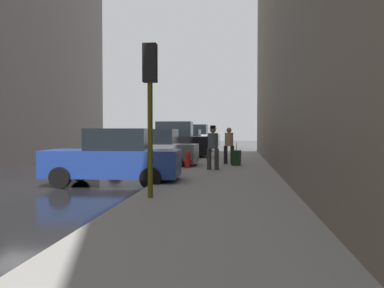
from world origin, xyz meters
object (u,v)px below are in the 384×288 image
at_px(parked_red_hatchback, 185,142).
at_px(parked_black_suv, 172,142).
at_px(pedestrian_in_tan_coat, 229,144).
at_px(parked_white_van, 194,138).
at_px(fire_hydrant, 188,160).
at_px(parked_blue_sedan, 114,158).
at_px(traffic_light, 150,86).
at_px(rolling_suitcase, 236,158).
at_px(pedestrian_with_beanie, 213,145).
at_px(parked_gray_coupe, 152,150).

bearing_deg(parked_red_hatchback, parked_black_suv, -90.00).
bearing_deg(pedestrian_in_tan_coat, parked_white_van, 101.10).
bearing_deg(fire_hydrant, parked_blue_sedan, -111.20).
bearing_deg(parked_white_van, fire_hydrant, -84.87).
bearing_deg(traffic_light, parked_black_suv, 96.87).
xyz_separation_m(parked_white_van, rolling_suitcase, (3.84, -18.50, -0.54)).
bearing_deg(traffic_light, parked_red_hatchback, 94.88).
height_order(parked_black_suv, fire_hydrant, parked_black_suv).
height_order(parked_blue_sedan, parked_black_suv, parked_black_suv).
height_order(traffic_light, pedestrian_with_beanie, traffic_light).
bearing_deg(fire_hydrant, rolling_suitcase, 38.25).
bearing_deg(rolling_suitcase, parked_white_van, 101.72).
height_order(parked_gray_coupe, pedestrian_in_tan_coat, pedestrian_in_tan_coat).
relative_size(parked_red_hatchback, pedestrian_in_tan_coat, 2.49).
xyz_separation_m(fire_hydrant, traffic_light, (0.05, -7.99, 2.26)).
distance_m(parked_gray_coupe, fire_hydrant, 2.24).
xyz_separation_m(parked_blue_sedan, pedestrian_with_beanie, (2.90, 3.94, 0.29)).
bearing_deg(parked_white_van, rolling_suitcase, -78.28).
height_order(parked_red_hatchback, pedestrian_in_tan_coat, pedestrian_in_tan_coat).
relative_size(fire_hydrant, pedestrian_with_beanie, 0.40).
relative_size(parked_black_suv, rolling_suitcase, 4.44).
bearing_deg(rolling_suitcase, parked_blue_sedan, -121.54).
bearing_deg(traffic_light, fire_hydrant, 90.36).
xyz_separation_m(parked_white_van, pedestrian_with_beanie, (2.90, -20.82, 0.10)).
distance_m(parked_blue_sedan, parked_white_van, 24.76).
distance_m(parked_red_hatchback, fire_hydrant, 13.86).
xyz_separation_m(parked_black_suv, fire_hydrant, (1.80, -7.40, -0.54)).
bearing_deg(parked_gray_coupe, parked_black_suv, 90.00).
distance_m(pedestrian_in_tan_coat, pedestrian_with_beanie, 3.10).
bearing_deg(parked_white_van, parked_gray_coupe, -90.00).
distance_m(parked_blue_sedan, rolling_suitcase, 7.35).
bearing_deg(parked_blue_sedan, parked_black_suv, 90.00).
bearing_deg(pedestrian_with_beanie, rolling_suitcase, 68.00).
relative_size(parked_gray_coupe, fire_hydrant, 6.06).
bearing_deg(parked_black_suv, parked_red_hatchback, 90.00).
distance_m(parked_red_hatchback, pedestrian_in_tan_coat, 11.92).
bearing_deg(parked_white_van, parked_red_hatchback, -90.00).
height_order(parked_gray_coupe, parked_white_van, parked_white_van).
distance_m(parked_gray_coupe, pedestrian_in_tan_coat, 3.65).
relative_size(fire_hydrant, pedestrian_in_tan_coat, 0.41).
height_order(parked_gray_coupe, rolling_suitcase, parked_gray_coupe).
distance_m(parked_white_van, traffic_light, 28.21).
bearing_deg(rolling_suitcase, parked_red_hatchback, 107.56).
bearing_deg(pedestrian_with_beanie, parked_red_hatchback, 101.37).
bearing_deg(rolling_suitcase, traffic_light, -101.70).
height_order(parked_gray_coupe, parked_black_suv, parked_black_suv).
relative_size(traffic_light, pedestrian_with_beanie, 2.03).
relative_size(parked_gray_coupe, pedestrian_in_tan_coat, 2.49).
bearing_deg(fire_hydrant, pedestrian_in_tan_coat, 54.26).
xyz_separation_m(fire_hydrant, rolling_suitcase, (2.04, 1.60, -0.01)).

